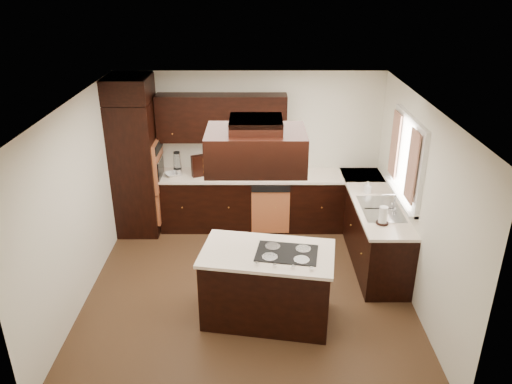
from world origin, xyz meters
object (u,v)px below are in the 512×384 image
at_px(island, 267,287).
at_px(range_hood, 256,149).
at_px(spice_rack, 204,165).
at_px(oven_column, 136,168).

bearing_deg(island, range_hood, 175.94).
distance_m(island, spice_rack, 2.62).
distance_m(island, range_hood, 1.73).
distance_m(oven_column, range_hood, 3.13).
relative_size(island, range_hood, 1.41).
relative_size(oven_column, island, 1.43).
xyz_separation_m(range_hood, spice_rack, (-0.81, 2.32, -1.07)).
height_order(range_hood, spice_rack, range_hood).
bearing_deg(range_hood, oven_column, 129.74).
bearing_deg(oven_column, island, -48.70).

